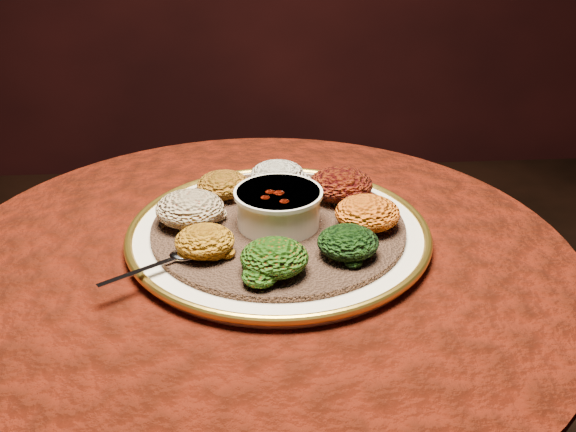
{
  "coord_description": "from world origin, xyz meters",
  "views": [
    {
      "loc": [
        -0.02,
        -0.83,
        1.23
      ],
      "look_at": [
        0.05,
        0.06,
        0.76
      ],
      "focal_mm": 40.0,
      "sensor_mm": 36.0,
      "label": 1
    }
  ],
  "objects": [
    {
      "name": "table",
      "position": [
        0.0,
        0.0,
        0.55
      ],
      "size": [
        0.96,
        0.96,
        0.73
      ],
      "color": "black",
      "rests_on": "ground"
    },
    {
      "name": "platter",
      "position": [
        0.03,
        0.04,
        0.75
      ],
      "size": [
        0.58,
        0.58,
        0.02
      ],
      "rotation": [
        0.0,
        0.0,
        0.34
      ],
      "color": "white",
      "rests_on": "table"
    },
    {
      "name": "injera",
      "position": [
        0.03,
        0.04,
        0.76
      ],
      "size": [
        0.4,
        0.4,
        0.01
      ],
      "primitive_type": "cylinder",
      "rotation": [
        0.0,
        0.0,
        -0.02
      ],
      "color": "brown",
      "rests_on": "platter"
    },
    {
      "name": "stew_bowl",
      "position": [
        0.03,
        0.04,
        0.79
      ],
      "size": [
        0.13,
        0.13,
        0.06
      ],
      "color": "white",
      "rests_on": "injera"
    },
    {
      "name": "spoon",
      "position": [
        -0.11,
        -0.06,
        0.77
      ],
      "size": [
        0.13,
        0.09,
        0.01
      ],
      "rotation": [
        0.0,
        0.0,
        -2.56
      ],
      "color": "silver",
      "rests_on": "injera"
    },
    {
      "name": "portion_ayib",
      "position": [
        0.04,
        0.17,
        0.78
      ],
      "size": [
        0.09,
        0.09,
        0.04
      ],
      "primitive_type": "ellipsoid",
      "color": "beige",
      "rests_on": "injera"
    },
    {
      "name": "portion_kitfo",
      "position": [
        0.14,
        0.12,
        0.79
      ],
      "size": [
        0.11,
        0.1,
        0.05
      ],
      "primitive_type": "ellipsoid",
      "color": "black",
      "rests_on": "injera"
    },
    {
      "name": "portion_tikil",
      "position": [
        0.17,
        0.02,
        0.79
      ],
      "size": [
        0.1,
        0.09,
        0.05
      ],
      "primitive_type": "ellipsoid",
      "color": "#A8680E",
      "rests_on": "injera"
    },
    {
      "name": "portion_gomen",
      "position": [
        0.12,
        -0.06,
        0.78
      ],
      "size": [
        0.09,
        0.08,
        0.04
      ],
      "primitive_type": "ellipsoid",
      "color": "black",
      "rests_on": "injera"
    },
    {
      "name": "portion_mixveg",
      "position": [
        0.02,
        -0.1,
        0.78
      ],
      "size": [
        0.09,
        0.09,
        0.04
      ],
      "primitive_type": "ellipsoid",
      "color": "#9C320A",
      "rests_on": "injera"
    },
    {
      "name": "portion_kik",
      "position": [
        -0.08,
        -0.04,
        0.78
      ],
      "size": [
        0.08,
        0.08,
        0.04
      ],
      "primitive_type": "ellipsoid",
      "color": "#B16F0F",
      "rests_on": "injera"
    },
    {
      "name": "portion_timatim",
      "position": [
        -0.1,
        0.05,
        0.79
      ],
      "size": [
        0.1,
        0.1,
        0.05
      ],
      "primitive_type": "ellipsoid",
      "color": "maroon",
      "rests_on": "injera"
    },
    {
      "name": "portion_shiro",
      "position": [
        -0.05,
        0.14,
        0.78
      ],
      "size": [
        0.09,
        0.08,
        0.04
      ],
      "primitive_type": "ellipsoid",
      "color": "#8D4B11",
      "rests_on": "injera"
    }
  ]
}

